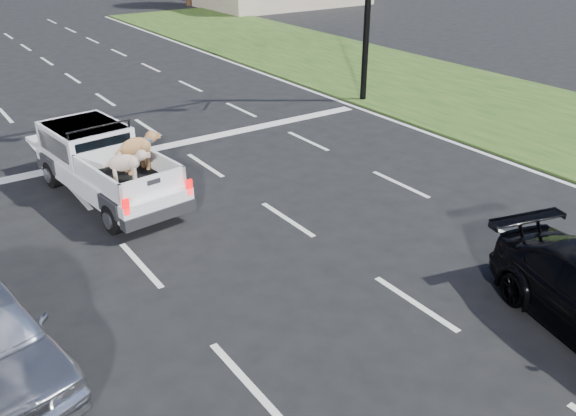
% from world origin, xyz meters
% --- Properties ---
extents(ground, '(160.00, 160.00, 0.00)m').
position_xyz_m(ground, '(0.00, 0.00, 0.00)').
color(ground, black).
rests_on(ground, ground).
extents(road_markings, '(17.75, 60.00, 0.01)m').
position_xyz_m(road_markings, '(0.00, 6.56, 0.01)').
color(road_markings, silver).
rests_on(road_markings, ground).
extents(grass_shoulder_right, '(8.00, 60.00, 0.06)m').
position_xyz_m(grass_shoulder_right, '(13.00, 6.00, 0.03)').
color(grass_shoulder_right, '#214114').
rests_on(grass_shoulder_right, ground).
extents(pickup_truck, '(2.24, 4.93, 1.79)m').
position_xyz_m(pickup_truck, '(-1.11, 7.54, 0.84)').
color(pickup_truck, black).
rests_on(pickup_truck, ground).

